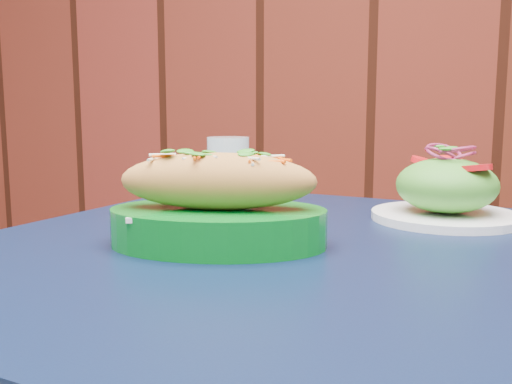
% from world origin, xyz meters
% --- Properties ---
extents(cafe_table, '(0.88, 0.88, 0.75)m').
position_xyz_m(cafe_table, '(-0.26, 1.69, 0.66)').
color(cafe_table, black).
rests_on(cafe_table, ground).
extents(banh_mi_basket, '(0.30, 0.23, 0.12)m').
position_xyz_m(banh_mi_basket, '(-0.35, 1.65, 0.80)').
color(banh_mi_basket, '#046718').
rests_on(banh_mi_basket, cafe_table).
extents(salad_plate, '(0.21, 0.21, 0.11)m').
position_xyz_m(salad_plate, '(-0.10, 1.91, 0.79)').
color(salad_plate, white).
rests_on(salad_plate, cafe_table).
extents(water_glass, '(0.07, 0.07, 0.12)m').
position_xyz_m(water_glass, '(-0.46, 1.93, 0.81)').
color(water_glass, silver).
rests_on(water_glass, cafe_table).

